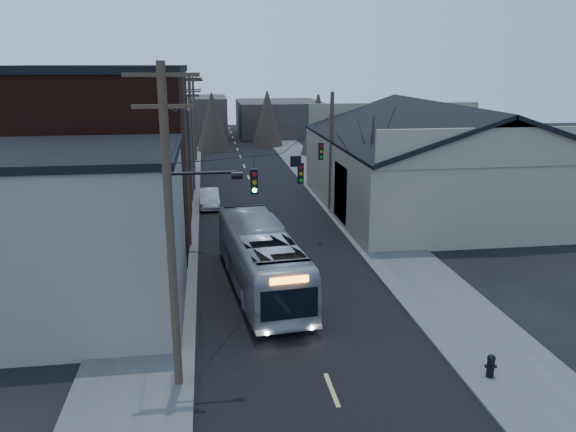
% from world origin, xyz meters
% --- Properties ---
extents(ground, '(160.00, 160.00, 0.00)m').
position_xyz_m(ground, '(0.00, 0.00, 0.00)').
color(ground, black).
rests_on(ground, ground).
extents(road_surface, '(9.00, 110.00, 0.02)m').
position_xyz_m(road_surface, '(0.00, 30.00, 0.01)').
color(road_surface, black).
rests_on(road_surface, ground).
extents(sidewalk_left, '(4.00, 110.00, 0.12)m').
position_xyz_m(sidewalk_left, '(-6.50, 30.00, 0.06)').
color(sidewalk_left, '#474744').
rests_on(sidewalk_left, ground).
extents(sidewalk_right, '(4.00, 110.00, 0.12)m').
position_xyz_m(sidewalk_right, '(6.50, 30.00, 0.06)').
color(sidewalk_right, '#474744').
rests_on(sidewalk_right, ground).
extents(building_clapboard, '(8.00, 8.00, 7.00)m').
position_xyz_m(building_clapboard, '(-9.00, 9.00, 3.50)').
color(building_clapboard, gray).
rests_on(building_clapboard, ground).
extents(building_brick, '(10.00, 12.00, 10.00)m').
position_xyz_m(building_brick, '(-10.00, 20.00, 5.00)').
color(building_brick, black).
rests_on(building_brick, ground).
extents(building_left_far, '(9.00, 14.00, 7.00)m').
position_xyz_m(building_left_far, '(-9.50, 36.00, 3.50)').
color(building_left_far, '#302B26').
rests_on(building_left_far, ground).
extents(warehouse, '(16.16, 20.60, 7.73)m').
position_xyz_m(warehouse, '(13.00, 25.00, 2.70)').
color(warehouse, gray).
rests_on(warehouse, ground).
extents(building_far_left, '(10.00, 12.00, 6.00)m').
position_xyz_m(building_far_left, '(-6.00, 65.00, 3.00)').
color(building_far_left, '#302B26').
rests_on(building_far_left, ground).
extents(building_far_right, '(12.00, 14.00, 5.00)m').
position_xyz_m(building_far_right, '(7.00, 70.00, 2.50)').
color(building_far_right, '#302B26').
rests_on(building_far_right, ground).
extents(bare_tree, '(0.40, 0.40, 7.20)m').
position_xyz_m(bare_tree, '(6.50, 20.00, 3.60)').
color(bare_tree, black).
rests_on(bare_tree, ground).
extents(utility_lines, '(11.24, 45.28, 10.50)m').
position_xyz_m(utility_lines, '(-3.11, 24.14, 4.95)').
color(utility_lines, '#382B1E').
rests_on(utility_lines, ground).
extents(bus, '(3.68, 11.28, 3.09)m').
position_xyz_m(bus, '(-1.45, 10.89, 1.54)').
color(bus, '#9DA0A9').
rests_on(bus, ground).
extents(parked_car, '(1.55, 4.14, 1.35)m').
position_xyz_m(parked_car, '(-3.75, 27.20, 0.68)').
color(parked_car, '#A4A6AC').
rests_on(parked_car, ground).
extents(fire_hydrant, '(0.40, 0.28, 0.82)m').
position_xyz_m(fire_hydrant, '(5.46, 1.86, 0.56)').
color(fire_hydrant, black).
rests_on(fire_hydrant, sidewalk_right).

